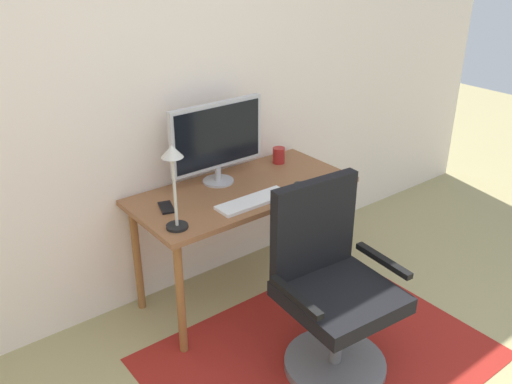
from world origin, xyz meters
name	(u,v)px	position (x,y,z in m)	size (l,w,h in m)	color
wall_back	(134,84)	(0.00, 2.20, 1.30)	(6.00, 0.10, 2.60)	white
area_rug	(321,357)	(0.40, 1.10, 0.00)	(1.68, 1.26, 0.01)	maroon
desk	(243,201)	(0.44, 1.83, 0.62)	(1.28, 0.60, 0.70)	brown
monitor	(217,138)	(0.37, 1.99, 0.97)	(0.60, 0.18, 0.48)	#B2B2B7
keyboard	(253,201)	(0.37, 1.65, 0.71)	(0.43, 0.13, 0.02)	white
computer_mouse	(301,185)	(0.70, 1.63, 0.72)	(0.06, 0.10, 0.03)	black
coffee_cup	(279,155)	(0.84, 2.00, 0.75)	(0.08, 0.08, 0.10)	#A4211F
cell_phone	(166,207)	(-0.03, 1.88, 0.71)	(0.07, 0.14, 0.01)	black
desk_lamp	(173,170)	(-0.09, 1.66, 1.01)	(0.11, 0.11, 0.44)	black
office_chair	(331,297)	(0.40, 1.06, 0.41)	(0.61, 0.54, 0.97)	slate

